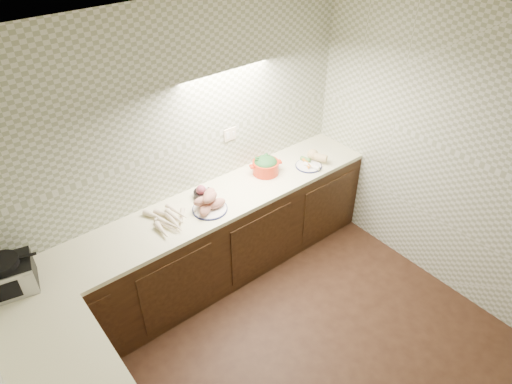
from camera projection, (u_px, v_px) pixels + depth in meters
room at (333, 233)px, 2.62m from camera, size 3.60×3.60×2.60m
counter at (187, 343)px, 3.40m from camera, size 3.60×3.60×0.90m
toaster_oven at (6, 276)px, 3.17m from camera, size 0.42×0.36×0.26m
parsnip_pile at (167, 220)px, 3.81m from camera, size 0.41×0.39×0.07m
sweet_potato_plate at (209, 202)px, 3.94m from camera, size 0.31×0.31×0.18m
onion_bowl at (202, 193)px, 4.10m from camera, size 0.17×0.17×0.13m
dutch_oven at (266, 165)px, 4.40m from camera, size 0.33×0.33×0.18m
veg_plate at (311, 159)px, 4.57m from camera, size 0.33×0.33×0.12m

